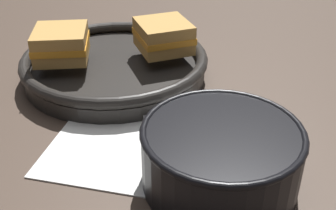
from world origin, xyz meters
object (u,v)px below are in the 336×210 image
(soup_bowl, at_px, (221,153))
(sandwich_near_left, at_px, (163,36))
(spoon, at_px, (188,146))
(skillet, at_px, (115,65))
(sandwich_near_right, at_px, (61,44))

(soup_bowl, height_order, sandwich_near_left, sandwich_near_left)
(spoon, distance_m, skillet, 0.23)
(soup_bowl, relative_size, sandwich_near_left, 1.51)
(soup_bowl, xyz_separation_m, sandwich_near_left, (-0.13, 0.25, 0.02))
(sandwich_near_left, xyz_separation_m, sandwich_near_right, (-0.14, -0.07, 0.00))
(skillet, bearing_deg, soup_bowl, -46.99)
(soup_bowl, height_order, spoon, soup_bowl)
(spoon, distance_m, sandwich_near_right, 0.27)
(spoon, xyz_separation_m, sandwich_near_left, (-0.08, 0.20, 0.06))
(sandwich_near_right, bearing_deg, soup_bowl, -33.50)
(spoon, xyz_separation_m, skillet, (-0.16, 0.17, 0.01))
(skillet, height_order, sandwich_near_right, sandwich_near_right)
(skillet, xyz_separation_m, sandwich_near_right, (-0.07, -0.03, 0.04))
(soup_bowl, bearing_deg, spoon, 134.27)
(soup_bowl, distance_m, sandwich_near_left, 0.28)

